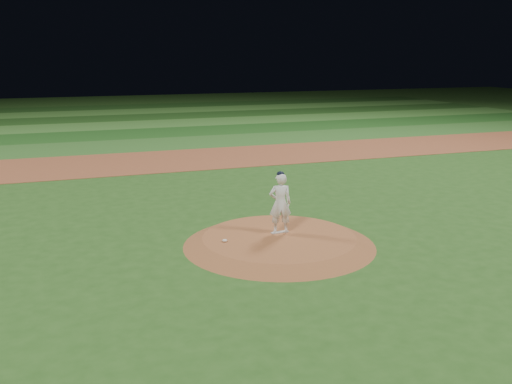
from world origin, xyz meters
The scene contains 12 objects.
ground centered at (0.00, 0.00, 0.00)m, with size 120.00×120.00×0.00m, color #25511A.
infield_dirt_band centered at (0.00, 14.00, 0.01)m, with size 70.00×6.00×0.02m, color brown.
outfield_stripe_0 centered at (0.00, 19.50, 0.01)m, with size 70.00×5.00×0.02m, color #2E6324.
outfield_stripe_1 centered at (0.00, 24.50, 0.01)m, with size 70.00×5.00×0.02m, color #1C4E19.
outfield_stripe_2 centered at (0.00, 29.50, 0.01)m, with size 70.00×5.00×0.02m, color #39772B.
outfield_stripe_3 centered at (0.00, 34.50, 0.01)m, with size 70.00×5.00×0.02m, color #1D4817.
outfield_stripe_4 centered at (0.00, 39.50, 0.01)m, with size 70.00×5.00×0.02m, color #3B772B.
outfield_stripe_5 centered at (0.00, 44.50, 0.01)m, with size 70.00×5.00×0.02m, color #1C4616.
pitchers_mound centered at (0.00, 0.00, 0.12)m, with size 5.50×5.50×0.25m, color #96552E.
pitching_rubber centered at (0.15, 0.34, 0.26)m, with size 0.53×0.13×0.03m, color beige.
rosin_bag centered at (-1.60, 0.07, 0.29)m, with size 0.13×0.13×0.07m, color white.
pitcher_on_mound centered at (0.15, 0.33, 1.15)m, with size 0.72×0.55×1.83m.
Camera 1 is at (-5.78, -14.43, 5.39)m, focal length 40.00 mm.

